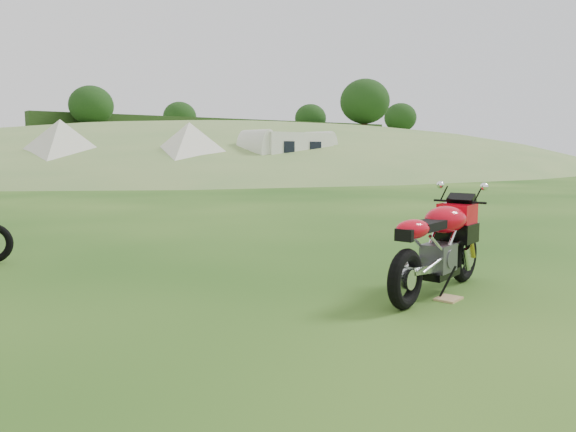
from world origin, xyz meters
TOP-DOWN VIEW (x-y plane):
  - ground at (0.00, 0.00)m, footprint 120.00×120.00m
  - hillside at (24.00, 40.00)m, footprint 80.00×64.00m
  - hedgerow at (24.00, 40.00)m, footprint 36.00×1.20m
  - sport_motorcycle at (1.04, -0.31)m, footprint 1.96×0.93m
  - plywood_board at (0.95, -0.53)m, footprint 0.30×0.26m
  - tent_mid at (3.58, 22.64)m, footprint 3.93×3.93m
  - tent_right at (8.43, 19.55)m, footprint 3.19×3.19m
  - caravan at (13.33, 18.44)m, footprint 5.30×2.72m

SIDE VIEW (x-z plane):
  - ground at x=0.00m, z-range 0.00..0.00m
  - hillside at x=24.00m, z-range -4.00..4.00m
  - hedgerow at x=24.00m, z-range -4.30..4.30m
  - plywood_board at x=0.95m, z-range 0.00..0.02m
  - sport_motorcycle at x=1.04m, z-range 0.00..1.14m
  - caravan at x=13.33m, z-range 0.00..2.40m
  - tent_right at x=8.43m, z-range 0.00..2.71m
  - tent_mid at x=3.58m, z-range 0.00..2.77m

